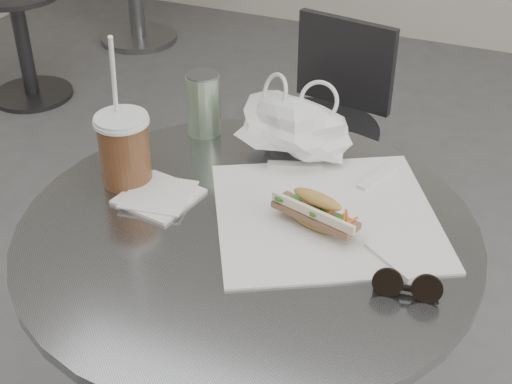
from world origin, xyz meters
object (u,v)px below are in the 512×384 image
at_px(bg_chair, 11,27).
at_px(iced_coffee, 124,148).
at_px(sunglasses, 407,287).
at_px(drink_can, 203,104).
at_px(chair_far, 317,163).
at_px(banh_mi, 316,212).
at_px(cafe_table, 249,346).

relative_size(bg_chair, iced_coffee, 2.69).
bearing_deg(sunglasses, drink_can, 137.62).
xyz_separation_m(bg_chair, drink_can, (1.51, -1.14, 0.46)).
bearing_deg(drink_can, sunglasses, -33.52).
relative_size(bg_chair, sunglasses, 7.42).
xyz_separation_m(bg_chair, iced_coffee, (1.46, -1.35, 0.47)).
bearing_deg(drink_can, chair_far, 86.09).
distance_m(banh_mi, iced_coffee, 0.36).
distance_m(banh_mi, drink_can, 0.38).
bearing_deg(sunglasses, bg_chair, 134.92).
bearing_deg(banh_mi, iced_coffee, -164.59).
bearing_deg(sunglasses, chair_far, 106.23).
relative_size(cafe_table, sunglasses, 7.49).
xyz_separation_m(banh_mi, iced_coffee, (-0.36, 0.00, 0.04)).
height_order(banh_mi, iced_coffee, iced_coffee).
height_order(cafe_table, iced_coffee, iced_coffee).
bearing_deg(chair_far, cafe_table, 110.95).
distance_m(cafe_table, banh_mi, 0.33).
distance_m(cafe_table, bg_chair, 2.21).
distance_m(iced_coffee, sunglasses, 0.54).
xyz_separation_m(cafe_table, iced_coffee, (-0.25, 0.04, 0.34)).
distance_m(sunglasses, drink_can, 0.58).
xyz_separation_m(cafe_table, bg_chair, (-1.71, 1.40, -0.13)).
height_order(banh_mi, sunglasses, banh_mi).
xyz_separation_m(banh_mi, drink_can, (-0.31, 0.22, 0.03)).
distance_m(chair_far, banh_mi, 0.99).
bearing_deg(chair_far, bg_chair, -8.05).
relative_size(banh_mi, sunglasses, 1.90).
bearing_deg(banh_mi, chair_far, 123.38).
bearing_deg(banh_mi, drink_can, 160.67).
height_order(bg_chair, drink_can, drink_can).
height_order(cafe_table, bg_chair, bg_chair).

